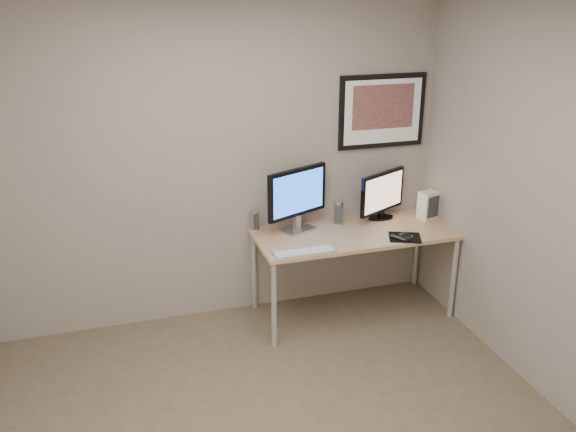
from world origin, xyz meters
name	(u,v)px	position (x,y,z in m)	size (l,w,h in m)	color
room	(260,161)	(0.00, 0.45, 1.64)	(3.60, 3.60, 3.60)	white
desk	(354,239)	(1.00, 1.35, 0.66)	(1.60, 0.70, 0.73)	#99714A
framed_art	(382,111)	(1.35, 1.68, 1.62)	(0.75, 0.04, 0.60)	black
monitor_large	(297,197)	(0.57, 1.50, 1.02)	(0.54, 0.28, 0.52)	#B9B9BE
monitor_tv	(382,194)	(1.33, 1.55, 0.95)	(0.48, 0.26, 0.41)	black
speaker_left	(254,220)	(0.24, 1.63, 0.81)	(0.06, 0.06, 0.16)	#B9B9BE
speaker_right	(338,213)	(0.94, 1.55, 0.83)	(0.08, 0.08, 0.19)	#B9B9BE
keyboard	(305,252)	(0.49, 1.07, 0.74)	(0.47, 0.13, 0.02)	#B7B7BC
mousepad	(405,237)	(1.33, 1.12, 0.73)	(0.25, 0.22, 0.00)	black
mouse	(406,235)	(1.34, 1.11, 0.75)	(0.06, 0.10, 0.03)	black
remote	(399,239)	(1.27, 1.09, 0.74)	(0.04, 0.16, 0.02)	black
fan_unit	(428,205)	(1.71, 1.45, 0.85)	(0.15, 0.11, 0.24)	silver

